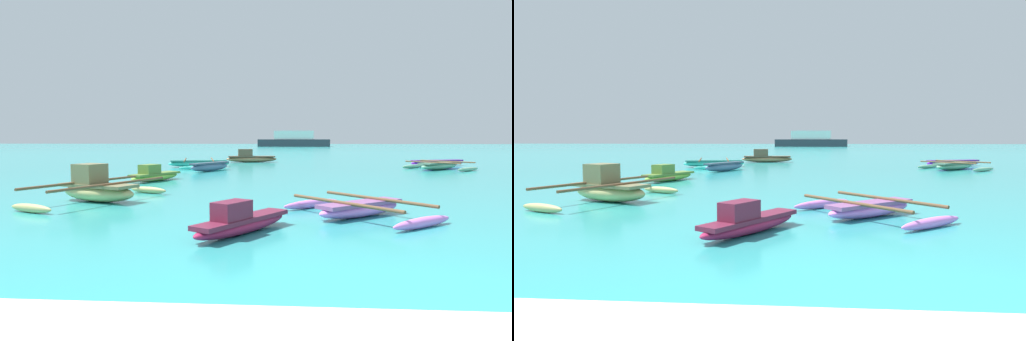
{
  "view_description": "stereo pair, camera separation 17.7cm",
  "coord_description": "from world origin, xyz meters",
  "views": [
    {
      "loc": [
        -1.3,
        -3.1,
        1.67
      ],
      "look_at": [
        -2.77,
        16.52,
        0.25
      ],
      "focal_mm": 32.0,
      "sensor_mm": 36.0,
      "label": 1
    },
    {
      "loc": [
        -1.12,
        -3.09,
        1.67
      ],
      "look_at": [
        -2.77,
        16.52,
        0.25
      ],
      "focal_mm": 32.0,
      "sensor_mm": 36.0,
      "label": 2
    }
  ],
  "objects": [
    {
      "name": "moored_boat_5",
      "position": [
        6.49,
        21.34,
        0.21
      ],
      "size": [
        3.76,
        3.79,
        0.44
      ],
      "rotation": [
        0.0,
        0.0,
        0.76
      ],
      "color": "#70AC8A",
      "rests_on": "ground_plane"
    },
    {
      "name": "moored_boat_4",
      "position": [
        7.35,
        24.42,
        0.2
      ],
      "size": [
        3.54,
        1.79,
        0.36
      ],
      "rotation": [
        0.0,
        0.0,
        0.37
      ],
      "color": "purple",
      "rests_on": "ground_plane"
    },
    {
      "name": "moored_boat_2",
      "position": [
        -6.48,
        22.47,
        0.21
      ],
      "size": [
        3.51,
        4.67,
        0.45
      ],
      "rotation": [
        0.0,
        0.0,
        0.2
      ],
      "color": "#3CC9B5",
      "rests_on": "ground_plane"
    },
    {
      "name": "moored_boat_6",
      "position": [
        -6.52,
        14.04,
        0.23
      ],
      "size": [
        1.59,
        2.65,
        0.65
      ],
      "rotation": [
        0.0,
        0.0,
        1.17
      ],
      "color": "#8ECC44",
      "rests_on": "ground_plane"
    },
    {
      "name": "distant_ferry",
      "position": [
        -0.68,
        83.67,
        1.21
      ],
      "size": [
        13.5,
        2.97,
        2.97
      ],
      "color": "#2D333D",
      "rests_on": "ground_plane"
    },
    {
      "name": "moored_boat_1",
      "position": [
        -6.34,
        8.41,
        0.33
      ],
      "size": [
        2.78,
        4.36,
        0.98
      ],
      "rotation": [
        0.0,
        0.0,
        -0.39
      ],
      "color": "tan",
      "rests_on": "ground_plane"
    },
    {
      "name": "moored_boat_3",
      "position": [
        -3.99,
        27.71,
        0.32
      ],
      "size": [
        3.51,
        1.27,
        0.9
      ],
      "rotation": [
        0.0,
        0.0,
        0.15
      ],
      "color": "#A1714C",
      "rests_on": "ground_plane"
    },
    {
      "name": "moored_boat_8",
      "position": [
        0.19,
        6.59,
        0.17
      ],
      "size": [
        3.38,
        3.54,
        0.37
      ],
      "rotation": [
        0.0,
        0.0,
        0.71
      ],
      "color": "#DE78DB",
      "rests_on": "ground_plane"
    },
    {
      "name": "moored_boat_7",
      "position": [
        -5.29,
        19.34,
        0.25
      ],
      "size": [
        1.78,
        2.74,
        0.44
      ],
      "rotation": [
        0.0,
        0.0,
        1.07
      ],
      "color": "slate",
      "rests_on": "ground_plane"
    },
    {
      "name": "moored_boat_0",
      "position": [
        -2.14,
        4.7,
        0.21
      ],
      "size": [
        1.68,
        2.39,
        0.6
      ],
      "rotation": [
        0.0,
        0.0,
        1.03
      ],
      "color": "#9D1C46",
      "rests_on": "ground_plane"
    }
  ]
}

